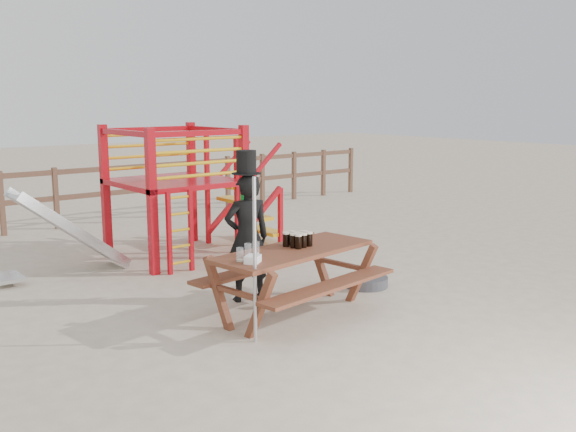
% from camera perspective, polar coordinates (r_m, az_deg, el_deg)
% --- Properties ---
extents(ground, '(60.00, 60.00, 0.00)m').
position_cam_1_polar(ground, '(7.59, 2.35, -8.82)').
color(ground, '#C4B198').
rests_on(ground, ground).
extents(back_fence, '(15.09, 0.09, 1.20)m').
position_cam_1_polar(back_fence, '(13.36, -17.94, 2.28)').
color(back_fence, brown).
rests_on(back_fence, ground).
extents(playground_fort, '(4.71, 1.84, 2.10)m').
position_cam_1_polar(playground_fort, '(10.29, -10.41, 2.24)').
color(playground_fort, '#AC0B15').
rests_on(playground_fort, ground).
extents(picnic_table, '(2.19, 1.65, 0.79)m').
position_cam_1_polar(picnic_table, '(7.48, 0.52, -5.12)').
color(picnic_table, brown).
rests_on(picnic_table, ground).
extents(man_with_hat, '(0.66, 0.53, 1.88)m').
position_cam_1_polar(man_with_hat, '(7.94, -3.66, -1.64)').
color(man_with_hat, black).
rests_on(man_with_hat, ground).
extents(metal_pole, '(0.04, 0.04, 1.73)m').
position_cam_1_polar(metal_pole, '(6.55, -2.96, -4.03)').
color(metal_pole, '#B2B2B7').
rests_on(metal_pole, ground).
extents(parasol_base, '(0.59, 0.59, 0.25)m').
position_cam_1_polar(parasol_base, '(8.76, 6.96, -5.79)').
color(parasol_base, '#39393F').
rests_on(parasol_base, ground).
extents(paper_bag, '(0.23, 0.22, 0.08)m').
position_cam_1_polar(paper_bag, '(6.79, -3.16, -3.86)').
color(paper_bag, white).
rests_on(paper_bag, picnic_table).
extents(stout_pints, '(0.30, 0.28, 0.17)m').
position_cam_1_polar(stout_pints, '(7.51, 0.91, -2.09)').
color(stout_pints, black).
rests_on(stout_pints, picnic_table).
extents(empty_glasses, '(0.38, 0.21, 0.15)m').
position_cam_1_polar(empty_glasses, '(7.01, -3.57, -3.16)').
color(empty_glasses, silver).
rests_on(empty_glasses, picnic_table).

